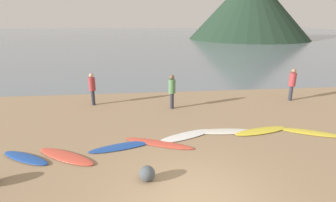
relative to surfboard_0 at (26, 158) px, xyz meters
name	(u,v)px	position (x,y,z in m)	size (l,w,h in m)	color
ground_plane	(161,96)	(5.10, 7.23, -0.15)	(120.00, 120.00, 0.20)	#997C5B
ocean_water	(144,36)	(5.10, 57.70, -0.05)	(140.00, 100.00, 0.01)	slate
headland_hill	(250,6)	(26.89, 47.89, 6.57)	(24.68, 24.68, 13.23)	#1E3323
surfboard_0	(26,158)	(0.00, 0.00, 0.00)	(1.97, 0.48, 0.09)	#1E479E
surfboard_1	(66,156)	(1.29, -0.03, 0.00)	(2.36, 0.59, 0.09)	#D84C38
surfboard_2	(122,146)	(3.11, 0.51, -0.02)	(2.36, 0.54, 0.06)	#1E479E
surfboard_3	(159,143)	(4.44, 0.62, -0.02)	(2.68, 0.48, 0.06)	#D84C38
surfboard_4	(186,136)	(5.55, 1.16, -0.01)	(2.40, 0.59, 0.07)	white
surfboard_5	(224,131)	(7.16, 1.40, -0.02)	(2.50, 0.57, 0.06)	silver
surfboard_6	(261,131)	(8.67, 1.27, 0.00)	(2.42, 0.58, 0.09)	yellow
surfboard_7	(310,132)	(10.59, 0.93, -0.02)	(2.44, 0.54, 0.06)	yellow
person_0	(172,89)	(5.41, 4.56, 0.99)	(0.35, 0.35, 1.75)	#2D2D38
person_1	(292,82)	(12.17, 5.23, 1.01)	(0.36, 0.36, 1.79)	#2D2D38
person_2	(92,86)	(1.34, 5.59, 0.96)	(0.35, 0.35, 1.71)	#2D2D38
beach_rock_near	(147,174)	(3.94, -1.64, 0.18)	(0.46, 0.46, 0.46)	#464C51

